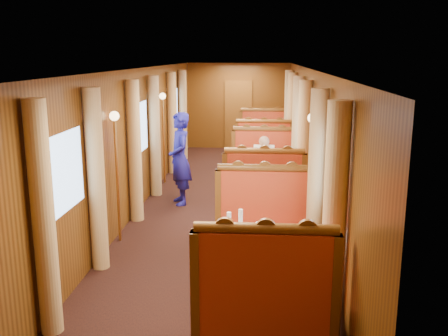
# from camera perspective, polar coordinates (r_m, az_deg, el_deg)

# --- Properties ---
(floor) EXTENTS (3.00, 12.00, 0.01)m
(floor) POSITION_cam_1_polar(r_m,az_deg,el_deg) (9.14, -0.22, -4.57)
(floor) COLOR black
(floor) RESTS_ON ground
(ceiling) EXTENTS (3.00, 12.00, 0.01)m
(ceiling) POSITION_cam_1_polar(r_m,az_deg,el_deg) (8.73, -0.24, 11.30)
(ceiling) COLOR silver
(ceiling) RESTS_ON wall_left
(wall_far) EXTENTS (3.00, 0.01, 2.50)m
(wall_far) POSITION_cam_1_polar(r_m,az_deg,el_deg) (14.79, 1.65, 7.07)
(wall_far) COLOR brown
(wall_far) RESTS_ON floor
(wall_near) EXTENTS (3.00, 0.01, 2.50)m
(wall_near) POSITION_cam_1_polar(r_m,az_deg,el_deg) (3.16, -9.32, -15.40)
(wall_near) COLOR brown
(wall_near) RESTS_ON floor
(wall_left) EXTENTS (0.01, 12.00, 2.50)m
(wall_left) POSITION_cam_1_polar(r_m,az_deg,el_deg) (9.09, -9.71, 3.25)
(wall_left) COLOR brown
(wall_left) RESTS_ON floor
(wall_right) EXTENTS (0.01, 12.00, 2.50)m
(wall_right) POSITION_cam_1_polar(r_m,az_deg,el_deg) (8.86, 9.50, 3.01)
(wall_right) COLOR brown
(wall_right) RESTS_ON floor
(doorway_far) EXTENTS (0.80, 0.04, 2.00)m
(doorway_far) POSITION_cam_1_polar(r_m,az_deg,el_deg) (14.78, 1.64, 6.09)
(doorway_far) COLOR brown
(doorway_far) RESTS_ON floor
(table_near) EXTENTS (1.05, 0.72, 0.75)m
(table_near) POSITION_cam_1_polar(r_m,az_deg,el_deg) (5.71, 4.57, -11.63)
(table_near) COLOR white
(table_near) RESTS_ON floor
(banquette_near_fwd) EXTENTS (1.30, 0.55, 1.34)m
(banquette_near_fwd) POSITION_cam_1_polar(r_m,az_deg,el_deg) (4.78, 4.60, -16.13)
(banquette_near_fwd) COLOR #AE1813
(banquette_near_fwd) RESTS_ON floor
(banquette_near_aft) EXTENTS (1.30, 0.55, 1.34)m
(banquette_near_aft) POSITION_cam_1_polar(r_m,az_deg,el_deg) (6.63, 4.56, -7.62)
(banquette_near_aft) COLOR #AE1813
(banquette_near_aft) RESTS_ON floor
(table_mid) EXTENTS (1.05, 0.72, 0.75)m
(table_mid) POSITION_cam_1_polar(r_m,az_deg,el_deg) (9.01, 4.54, -2.39)
(table_mid) COLOR white
(table_mid) RESTS_ON floor
(banquette_mid_fwd) EXTENTS (1.30, 0.55, 1.34)m
(banquette_mid_fwd) POSITION_cam_1_polar(r_m,az_deg,el_deg) (8.02, 4.55, -3.95)
(banquette_mid_fwd) COLOR #AE1813
(banquette_mid_fwd) RESTS_ON floor
(banquette_mid_aft) EXTENTS (1.30, 0.55, 1.34)m
(banquette_mid_aft) POSITION_cam_1_polar(r_m,az_deg,el_deg) (9.98, 4.54, -0.59)
(banquette_mid_aft) COLOR #AE1813
(banquette_mid_aft) RESTS_ON floor
(table_far) EXTENTS (1.05, 0.72, 0.75)m
(table_far) POSITION_cam_1_polar(r_m,az_deg,el_deg) (12.42, 4.52, 1.85)
(table_far) COLOR white
(table_far) RESTS_ON floor
(banquette_far_fwd) EXTENTS (1.30, 0.55, 1.34)m
(banquette_far_fwd) POSITION_cam_1_polar(r_m,az_deg,el_deg) (11.42, 4.53, 1.12)
(banquette_far_fwd) COLOR #AE1813
(banquette_far_fwd) RESTS_ON floor
(banquette_far_aft) EXTENTS (1.30, 0.55, 1.34)m
(banquette_far_aft) POSITION_cam_1_polar(r_m,az_deg,el_deg) (13.41, 4.52, 2.87)
(banquette_far_aft) COLOR #AE1813
(banquette_far_aft) RESTS_ON floor
(tea_tray) EXTENTS (0.37, 0.30, 0.01)m
(tea_tray) POSITION_cam_1_polar(r_m,az_deg,el_deg) (5.53, 3.85, -8.12)
(tea_tray) COLOR silver
(tea_tray) RESTS_ON table_near
(teapot_left) EXTENTS (0.17, 0.14, 0.13)m
(teapot_left) POSITION_cam_1_polar(r_m,az_deg,el_deg) (5.47, 3.04, -7.74)
(teapot_left) COLOR silver
(teapot_left) RESTS_ON tea_tray
(teapot_right) EXTENTS (0.17, 0.15, 0.12)m
(teapot_right) POSITION_cam_1_polar(r_m,az_deg,el_deg) (5.42, 4.43, -8.00)
(teapot_right) COLOR silver
(teapot_right) RESTS_ON tea_tray
(teapot_back) EXTENTS (0.18, 0.16, 0.12)m
(teapot_back) POSITION_cam_1_polar(r_m,az_deg,el_deg) (5.63, 3.78, -7.16)
(teapot_back) COLOR silver
(teapot_back) RESTS_ON tea_tray
(fruit_plate) EXTENTS (0.20, 0.20, 0.05)m
(fruit_plate) POSITION_cam_1_polar(r_m,az_deg,el_deg) (5.48, 8.16, -8.32)
(fruit_plate) COLOR white
(fruit_plate) RESTS_ON table_near
(cup_inboard) EXTENTS (0.08, 0.08, 0.26)m
(cup_inboard) POSITION_cam_1_polar(r_m,az_deg,el_deg) (5.64, 0.57, -6.62)
(cup_inboard) COLOR white
(cup_inboard) RESTS_ON table_near
(cup_outboard) EXTENTS (0.08, 0.08, 0.26)m
(cup_outboard) POSITION_cam_1_polar(r_m,az_deg,el_deg) (5.75, 1.90, -6.26)
(cup_outboard) COLOR white
(cup_outboard) RESTS_ON table_near
(rose_vase_mid) EXTENTS (0.06, 0.06, 0.36)m
(rose_vase_mid) POSITION_cam_1_polar(r_m,az_deg,el_deg) (8.90, 4.73, 1.07)
(rose_vase_mid) COLOR silver
(rose_vase_mid) RESTS_ON table_mid
(rose_vase_far) EXTENTS (0.06, 0.06, 0.36)m
(rose_vase_far) POSITION_cam_1_polar(r_m,az_deg,el_deg) (12.36, 4.61, 4.39)
(rose_vase_far) COLOR silver
(rose_vase_far) RESTS_ON table_far
(window_left_near) EXTENTS (0.01, 1.20, 0.90)m
(window_left_near) POSITION_cam_1_polar(r_m,az_deg,el_deg) (5.78, -17.96, -0.64)
(window_left_near) COLOR #88ADDC
(window_left_near) RESTS_ON wall_left
(curtain_left_near_a) EXTENTS (0.22, 0.22, 2.35)m
(curtain_left_near_a) POSITION_cam_1_polar(r_m,az_deg,el_deg) (5.12, -19.92, -5.68)
(curtain_left_near_a) COLOR tan
(curtain_left_near_a) RESTS_ON floor
(curtain_left_near_b) EXTENTS (0.22, 0.22, 2.35)m
(curtain_left_near_b) POSITION_cam_1_polar(r_m,az_deg,el_deg) (6.52, -14.39, -1.42)
(curtain_left_near_b) COLOR tan
(curtain_left_near_b) RESTS_ON floor
(window_right_near) EXTENTS (0.01, 1.20, 0.90)m
(window_right_near) POSITION_cam_1_polar(r_m,az_deg,el_deg) (5.41, 12.58, -1.21)
(window_right_near) COLOR #88ADDC
(window_right_near) RESTS_ON wall_right
(curtain_right_near_a) EXTENTS (0.22, 0.22, 2.35)m
(curtain_right_near_a) POSITION_cam_1_polar(r_m,az_deg,el_deg) (4.73, 12.46, -6.72)
(curtain_right_near_a) COLOR tan
(curtain_right_near_a) RESTS_ON floor
(curtain_right_near_b) EXTENTS (0.22, 0.22, 2.35)m
(curtain_right_near_b) POSITION_cam_1_polar(r_m,az_deg,el_deg) (6.21, 10.51, -1.92)
(curtain_right_near_b) COLOR tan
(curtain_right_near_b) RESTS_ON floor
(window_left_mid) EXTENTS (0.01, 1.20, 0.90)m
(window_left_mid) POSITION_cam_1_polar(r_m,az_deg,el_deg) (9.06, -9.67, 4.50)
(window_left_mid) COLOR #88ADDC
(window_left_mid) RESTS_ON wall_left
(curtain_left_mid_a) EXTENTS (0.22, 0.22, 2.35)m
(curtain_left_mid_a) POSITION_cam_1_polar(r_m,az_deg,el_deg) (8.33, -10.17, 1.84)
(curtain_left_mid_a) COLOR tan
(curtain_left_mid_a) RESTS_ON floor
(curtain_left_mid_b) EXTENTS (0.22, 0.22, 2.35)m
(curtain_left_mid_b) POSITION_cam_1_polar(r_m,az_deg,el_deg) (9.83, -7.92, 3.58)
(curtain_left_mid_b) COLOR tan
(curtain_left_mid_b) RESTS_ON floor
(window_right_mid) EXTENTS (0.01, 1.20, 0.90)m
(window_right_mid) POSITION_cam_1_polar(r_m,az_deg,el_deg) (8.83, 9.45, 4.29)
(window_right_mid) COLOR #88ADDC
(window_right_mid) RESTS_ON wall_right
(curtain_right_mid_a) EXTENTS (0.22, 0.22, 2.35)m
(curtain_right_mid_a) POSITION_cam_1_polar(r_m,az_deg,el_deg) (8.10, 9.11, 1.57)
(curtain_right_mid_a) COLOR tan
(curtain_right_mid_a) RESTS_ON floor
(curtain_right_mid_b) EXTENTS (0.22, 0.22, 2.35)m
(curtain_right_mid_b) POSITION_cam_1_polar(r_m,az_deg,el_deg) (9.63, 8.38, 3.38)
(curtain_right_mid_b) COLOR tan
(curtain_right_mid_b) RESTS_ON floor
(window_left_far) EXTENTS (0.01, 1.20, 0.90)m
(window_left_far) POSITION_cam_1_polar(r_m,az_deg,el_deg) (12.46, -5.80, 6.85)
(window_left_far) COLOR #88ADDC
(window_left_far) RESTS_ON wall_left
(curtain_left_far_a) EXTENTS (0.22, 0.22, 2.35)m
(curtain_left_far_a) POSITION_cam_1_polar(r_m,az_deg,el_deg) (11.71, -5.93, 5.11)
(curtain_left_far_a) COLOR tan
(curtain_left_far_a) RESTS_ON floor
(curtain_left_far_b) EXTENTS (0.22, 0.22, 2.35)m
(curtain_left_far_b) POSITION_cam_1_polar(r_m,az_deg,el_deg) (13.23, -4.73, 6.02)
(curtain_left_far_b) COLOR tan
(curtain_left_far_b) RESTS_ON floor
(window_right_far) EXTENTS (0.01, 1.20, 0.90)m
(window_right_far) POSITION_cam_1_polar(r_m,az_deg,el_deg) (12.29, 8.06, 6.71)
(window_right_far) COLOR #88ADDC
(window_right_far) RESTS_ON wall_right
(curtain_right_far_a) EXTENTS (0.22, 0.22, 2.35)m
(curtain_right_far_a) POSITION_cam_1_polar(r_m,az_deg,el_deg) (11.54, 7.74, 4.95)
(curtain_right_far_a) COLOR tan
(curtain_right_far_a) RESTS_ON floor
(curtain_right_far_b) EXTENTS (0.22, 0.22, 2.35)m
(curtain_right_far_b) POSITION_cam_1_polar(r_m,az_deg,el_deg) (13.09, 7.36, 5.89)
(curtain_right_far_b) COLOR tan
(curtain_right_far_b) RESTS_ON floor
(sconce_left_fore) EXTENTS (0.14, 0.14, 1.95)m
(sconce_left_fore) POSITION_cam_1_polar(r_m,az_deg,el_deg) (7.38, -12.25, 2.00)
(sconce_left_fore) COLOR #BF8C3F
(sconce_left_fore) RESTS_ON floor
(sconce_right_fore) EXTENTS (0.14, 0.14, 1.95)m
(sconce_right_fore) POSITION_cam_1_polar(r_m,az_deg,el_deg) (7.11, 9.94, 1.70)
(sconce_right_fore) COLOR #BF8C3F
(sconce_right_fore) RESTS_ON floor
(sconce_left_aft) EXTENTS (0.14, 0.14, 1.95)m
(sconce_left_aft) POSITION_cam_1_polar(r_m,az_deg,el_deg) (10.74, -6.97, 5.52)
(sconce_left_aft) COLOR #BF8C3F
(sconce_left_aft) RESTS_ON floor
(sconce_right_aft) EXTENTS (0.14, 0.14, 1.95)m
(sconce_right_aft) POSITION_cam_1_polar(r_m,az_deg,el_deg) (10.56, 8.17, 5.36)
(sconce_right_aft) COLOR #BF8C3F
(sconce_right_aft) RESTS_ON floor
(steward) EXTENTS (0.62, 0.74, 1.72)m
(steward) POSITION_cam_1_polar(r_m,az_deg,el_deg) (9.23, -5.06, 1.06)
(steward) COLOR navy
(steward) RESTS_ON floor
(passenger) EXTENTS (0.40, 0.44, 0.76)m
(passenger) POSITION_cam_1_polar(r_m,az_deg,el_deg) (9.64, 4.57, 0.87)
(passenger) COLOR beige
(passenger) RESTS_ON banquette_mid_aft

